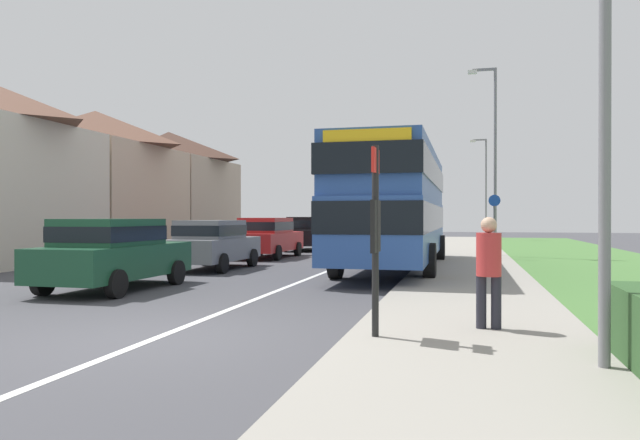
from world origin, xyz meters
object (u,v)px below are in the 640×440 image
at_px(parked_car_grey, 212,242).
at_px(cycle_route_sign, 494,223).
at_px(double_decker_bus, 395,202).
at_px(pedestrian_at_stop, 489,267).
at_px(bus_stop_sign, 375,227).
at_px(parked_car_dark_green, 113,251).
at_px(street_lamp_mid, 493,149).
at_px(parked_car_red, 267,236).
at_px(street_lamp_far, 484,182).
at_px(parked_car_black, 309,232).

height_order(parked_car_grey, cycle_route_sign, cycle_route_sign).
height_order(double_decker_bus, pedestrian_at_stop, double_decker_bus).
height_order(parked_car_grey, bus_stop_sign, bus_stop_sign).
relative_size(parked_car_dark_green, bus_stop_sign, 1.59).
bearing_deg(parked_car_dark_green, double_decker_bus, 49.66).
distance_m(cycle_route_sign, street_lamp_mid, 3.34).
distance_m(parked_car_red, bus_stop_sign, 16.58).
bearing_deg(bus_stop_sign, street_lamp_far, 86.14).
bearing_deg(street_lamp_mid, parked_car_grey, -139.95).
bearing_deg(parked_car_black, double_decker_bus, -60.77).
bearing_deg(cycle_route_sign, parked_car_dark_green, -127.91).
xyz_separation_m(parked_car_red, pedestrian_at_stop, (8.20, -14.23, 0.07)).
height_order(parked_car_grey, street_lamp_mid, street_lamp_mid).
distance_m(parked_car_grey, pedestrian_at_stop, 12.00).
bearing_deg(cycle_route_sign, parked_car_red, -176.61).
xyz_separation_m(parked_car_black, street_lamp_far, (8.93, 14.79, 3.23)).
xyz_separation_m(parked_car_grey, pedestrian_at_stop, (8.15, -8.80, 0.11)).
bearing_deg(street_lamp_mid, parked_car_red, -167.14).
height_order(bus_stop_sign, cycle_route_sign, bus_stop_sign).
bearing_deg(parked_car_black, cycle_route_sign, -30.42).
distance_m(parked_car_black, bus_stop_sign, 21.79).
bearing_deg(double_decker_bus, parked_car_grey, -167.73).
distance_m(parked_car_dark_green, bus_stop_sign, 7.96).
distance_m(bus_stop_sign, street_lamp_far, 35.74).
bearing_deg(street_lamp_far, bus_stop_sign, -93.86).
height_order(double_decker_bus, cycle_route_sign, double_decker_bus).
relative_size(parked_car_grey, street_lamp_far, 0.56).
distance_m(pedestrian_at_stop, street_lamp_mid, 16.64).
bearing_deg(parked_car_black, bus_stop_sign, -72.56).
bearing_deg(bus_stop_sign, cycle_route_sign, 82.04).
bearing_deg(street_lamp_far, pedestrian_at_stop, -91.57).
relative_size(bus_stop_sign, street_lamp_mid, 0.34).
height_order(parked_car_dark_green, parked_car_grey, parked_car_dark_green).
height_order(parked_car_red, cycle_route_sign, cycle_route_sign).
relative_size(parked_car_black, street_lamp_far, 0.57).
bearing_deg(cycle_route_sign, parked_car_black, 149.58).
bearing_deg(double_decker_bus, parked_car_dark_green, -130.34).
xyz_separation_m(parked_car_dark_green, cycle_route_sign, (8.88, 11.40, 0.53)).
bearing_deg(parked_car_dark_green, parked_car_red, 90.32).
height_order(pedestrian_at_stop, street_lamp_far, street_lamp_far).
xyz_separation_m(parked_car_grey, street_lamp_far, (9.10, 25.87, 3.28)).
xyz_separation_m(parked_car_black, pedestrian_at_stop, (7.98, -19.88, 0.06)).
relative_size(parked_car_grey, parked_car_black, 0.98).
bearing_deg(pedestrian_at_stop, street_lamp_far, 88.43).
height_order(parked_car_dark_green, cycle_route_sign, cycle_route_sign).
xyz_separation_m(cycle_route_sign, street_lamp_mid, (-0.01, 1.51, 2.98)).
bearing_deg(parked_car_red, cycle_route_sign, 3.39).
distance_m(pedestrian_at_stop, cycle_route_sign, 14.78).
distance_m(parked_car_grey, street_lamp_mid, 12.14).
bearing_deg(parked_car_dark_green, street_lamp_far, 73.82).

